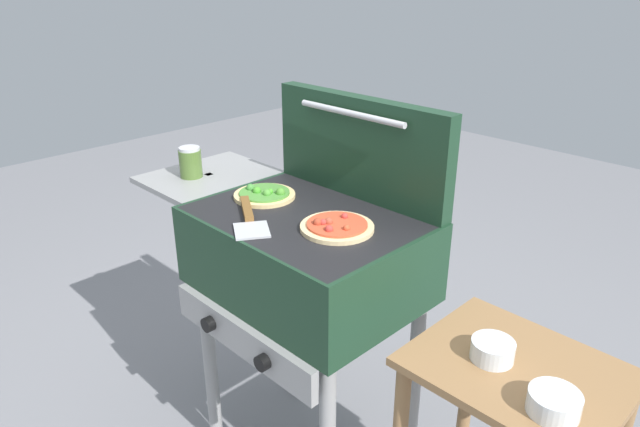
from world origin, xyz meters
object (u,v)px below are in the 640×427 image
object	(u,v)px
pizza_veggie	(264,195)
spatula	(249,218)
sauce_jar	(190,162)
topping_bowl_near	(492,351)
topping_bowl_far	(554,404)
grill	(303,259)
pizza_pepperoni	(336,226)

from	to	relation	value
pizza_veggie	spatula	size ratio (longest dim) A/B	0.74
sauce_jar	topping_bowl_near	distance (m)	1.12
pizza_veggie	topping_bowl_far	world-z (taller)	pizza_veggie
grill	pizza_veggie	bearing A→B (deg)	179.91
topping_bowl_far	spatula	bearing A→B (deg)	-176.23
spatula	topping_bowl_near	bearing A→B (deg)	9.87
pizza_pepperoni	topping_bowl_far	size ratio (longest dim) A/B	1.94
grill	topping_bowl_near	distance (m)	0.62
sauce_jar	topping_bowl_near	size ratio (longest dim) A/B	1.06
grill	spatula	distance (m)	0.22
pizza_pepperoni	pizza_veggie	bearing A→B (deg)	178.61
pizza_pepperoni	pizza_veggie	world-z (taller)	pizza_veggie
sauce_jar	spatula	bearing A→B (deg)	-11.63
spatula	pizza_pepperoni	bearing A→B (deg)	31.08
topping_bowl_near	topping_bowl_far	size ratio (longest dim) A/B	0.94
pizza_pepperoni	topping_bowl_near	bearing A→B (deg)	-0.80
pizza_pepperoni	topping_bowl_far	world-z (taller)	pizza_pepperoni
pizza_veggie	topping_bowl_near	size ratio (longest dim) A/B	1.94
pizza_veggie	topping_bowl_near	world-z (taller)	pizza_veggie
pizza_veggie	topping_bowl_near	xyz separation A→B (m)	(0.79, -0.01, -0.14)
grill	pizza_pepperoni	world-z (taller)	pizza_pepperoni
pizza_veggie	sauce_jar	bearing A→B (deg)	-170.94
pizza_pepperoni	topping_bowl_near	xyz separation A→B (m)	(0.48, -0.01, -0.14)
pizza_pepperoni	spatula	world-z (taller)	pizza_pepperoni
pizza_veggie	pizza_pepperoni	bearing A→B (deg)	-1.39
pizza_pepperoni	sauce_jar	size ratio (longest dim) A/B	1.95
pizza_pepperoni	grill	bearing A→B (deg)	176.99
topping_bowl_far	pizza_pepperoni	bearing A→B (deg)	173.80
topping_bowl_near	topping_bowl_far	distance (m)	0.18
pizza_pepperoni	topping_bowl_near	size ratio (longest dim) A/B	2.07
spatula	topping_bowl_near	distance (m)	0.72
sauce_jar	pizza_veggie	bearing A→B (deg)	9.06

